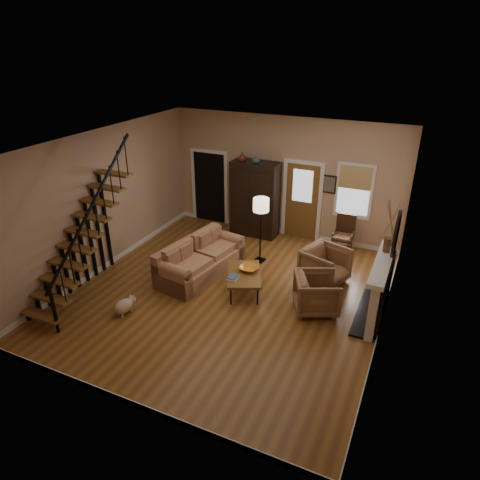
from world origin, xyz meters
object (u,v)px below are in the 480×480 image
at_px(coffee_table, 244,282).
at_px(armchair_left, 317,293).
at_px(armoire, 255,199).
at_px(armchair_right, 325,266).
at_px(floor_lamp, 260,231).
at_px(side_chair, 343,236).
at_px(sofa, 201,259).

height_order(coffee_table, armchair_left, armchair_left).
height_order(armoire, coffee_table, armoire).
bearing_deg(armchair_left, coffee_table, 64.55).
distance_m(armchair_right, floor_lamp, 1.81).
relative_size(armchair_left, side_chair, 0.86).
distance_m(coffee_table, side_chair, 3.16).
bearing_deg(side_chair, armoire, 175.52).
height_order(sofa, side_chair, side_chair).
height_order(coffee_table, floor_lamp, floor_lamp).
bearing_deg(armchair_left, floor_lamp, 26.91).
height_order(sofa, floor_lamp, floor_lamp).
xyz_separation_m(armoire, sofa, (-0.24, -2.68, -0.63)).
bearing_deg(side_chair, floor_lamp, -144.45).
distance_m(sofa, side_chair, 3.74).
distance_m(sofa, coffee_table, 1.26).
height_order(armchair_left, side_chair, side_chair).
height_order(armoire, side_chair, armoire).
distance_m(armoire, armchair_left, 4.01).
xyz_separation_m(coffee_table, side_chair, (1.57, 2.73, 0.28)).
height_order(armoire, floor_lamp, armoire).
bearing_deg(armoire, coffee_table, -71.53).
relative_size(armchair_right, floor_lamp, 0.56).
distance_m(coffee_table, floor_lamp, 1.59).
relative_size(sofa, side_chair, 2.23).
bearing_deg(armoire, sofa, -95.17).
xyz_separation_m(armchair_left, side_chair, (-0.07, 2.76, 0.11)).
bearing_deg(armchair_left, armchair_right, -18.17).
bearing_deg(armchair_right, floor_lamp, 97.29).
xyz_separation_m(coffee_table, armchair_left, (1.64, -0.03, 0.17)).
bearing_deg(floor_lamp, sofa, -129.84).
bearing_deg(sofa, coffee_table, -1.95).
bearing_deg(sofa, armchair_right, 27.20).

